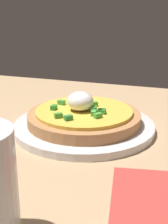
# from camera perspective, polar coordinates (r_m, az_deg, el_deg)

# --- Properties ---
(dining_table) EXTENTS (1.13, 0.74, 0.02)m
(dining_table) POSITION_cam_1_polar(r_m,az_deg,el_deg) (0.53, 2.07, -6.28)
(dining_table) COLOR tan
(dining_table) RESTS_ON ground
(plate) EXTENTS (0.25, 0.25, 0.01)m
(plate) POSITION_cam_1_polar(r_m,az_deg,el_deg) (0.57, -0.00, -2.51)
(plate) COLOR silver
(plate) RESTS_ON dining_table
(pizza) EXTENTS (0.20, 0.20, 0.06)m
(pizza) POSITION_cam_1_polar(r_m,az_deg,el_deg) (0.56, -0.05, -0.62)
(pizza) COLOR #B37949
(pizza) RESTS_ON plate
(napkin) EXTENTS (0.14, 0.14, 0.00)m
(napkin) POSITION_cam_1_polar(r_m,az_deg,el_deg) (0.39, 14.11, -14.60)
(napkin) COLOR red
(napkin) RESTS_ON dining_table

